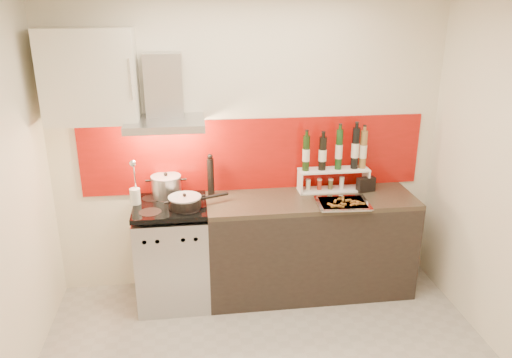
{
  "coord_description": "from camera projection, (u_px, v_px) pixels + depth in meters",
  "views": [
    {
      "loc": [
        -0.49,
        -2.77,
        2.51
      ],
      "look_at": [
        0.0,
        0.95,
        1.15
      ],
      "focal_mm": 35.0,
      "sensor_mm": 36.0,
      "label": 1
    }
  ],
  "objects": [
    {
      "name": "stock_pot",
      "position": [
        166.0,
        186.0,
        4.25
      ],
      "size": [
        0.26,
        0.26,
        0.22
      ],
      "color": "#B7B7BA",
      "rests_on": "range_stove"
    },
    {
      "name": "caddy_box",
      "position": [
        366.0,
        185.0,
        4.41
      ],
      "size": [
        0.17,
        0.1,
        0.14
      ],
      "primitive_type": "cube",
      "rotation": [
        0.0,
        0.0,
        0.24
      ],
      "color": "black",
      "rests_on": "counter"
    },
    {
      "name": "step_shelf",
      "position": [
        336.0,
        163.0,
        4.36
      ],
      "size": [
        0.62,
        0.17,
        0.57
      ],
      "color": "white",
      "rests_on": "counter"
    },
    {
      "name": "range_hood",
      "position": [
        164.0,
        101.0,
        3.97
      ],
      "size": [
        0.62,
        0.5,
        0.61
      ],
      "color": "#B7B7BA",
      "rests_on": "back_wall"
    },
    {
      "name": "upper_cabinet",
      "position": [
        90.0,
        76.0,
        3.82
      ],
      "size": [
        0.7,
        0.35,
        0.72
      ],
      "primitive_type": "cube",
      "color": "beige",
      "rests_on": "back_wall"
    },
    {
      "name": "range_stove",
      "position": [
        173.0,
        254.0,
        4.28
      ],
      "size": [
        0.6,
        0.6,
        0.91
      ],
      "color": "#B7B7BA",
      "rests_on": "ground"
    },
    {
      "name": "utensil_jar",
      "position": [
        135.0,
        191.0,
        4.08
      ],
      "size": [
        0.09,
        0.13,
        0.41
      ],
      "color": "silver",
      "rests_on": "range_stove"
    },
    {
      "name": "baking_tray",
      "position": [
        343.0,
        203.0,
        4.13
      ],
      "size": [
        0.45,
        0.36,
        0.03
      ],
      "color": "silver",
      "rests_on": "counter"
    },
    {
      "name": "backsplash",
      "position": [
        255.0,
        154.0,
        4.38
      ],
      "size": [
        3.0,
        0.02,
        0.64
      ],
      "primitive_type": "cube",
      "color": "#940F08",
      "rests_on": "back_wall"
    },
    {
      "name": "saute_pan",
      "position": [
        186.0,
        202.0,
        4.05
      ],
      "size": [
        0.5,
        0.28,
        0.12
      ],
      "color": "black",
      "rests_on": "range_stove"
    },
    {
      "name": "counter",
      "position": [
        309.0,
        245.0,
        4.43
      ],
      "size": [
        1.8,
        0.6,
        0.9
      ],
      "color": "black",
      "rests_on": "ground"
    },
    {
      "name": "back_wall",
      "position": [
        249.0,
        146.0,
        4.36
      ],
      "size": [
        3.4,
        0.02,
        2.6
      ],
      "primitive_type": "cube",
      "color": "silver",
      "rests_on": "ground"
    },
    {
      "name": "pepper_mill",
      "position": [
        211.0,
        175.0,
        4.28
      ],
      "size": [
        0.06,
        0.06,
        0.37
      ],
      "color": "black",
      "rests_on": "counter"
    }
  ]
}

